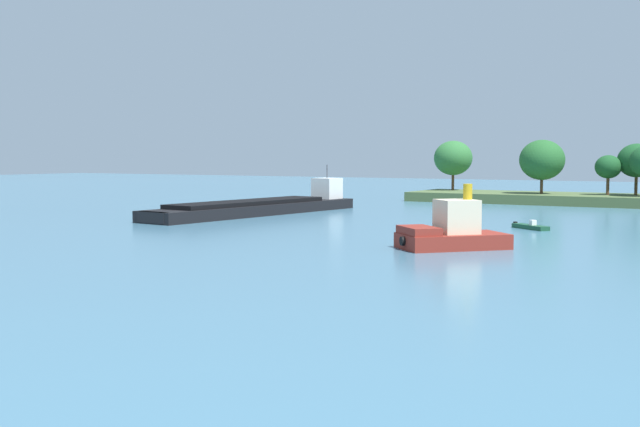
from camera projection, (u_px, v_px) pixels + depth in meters
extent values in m
cube|color=#4C6038|center=(581.00, 199.00, 114.46)|extent=(50.75, 13.77, 1.44)
cylinder|color=#513823|center=(453.00, 182.00, 127.93)|extent=(0.44, 0.44, 2.78)
ellipsoid|color=#2D6B33|center=(453.00, 158.00, 127.64)|extent=(6.27, 6.27, 5.64)
cylinder|color=#513823|center=(542.00, 186.00, 116.04)|extent=(0.44, 0.44, 2.38)
ellipsoid|color=#235B28|center=(542.00, 160.00, 115.76)|extent=(6.65, 6.65, 5.99)
cylinder|color=#513823|center=(608.00, 186.00, 112.44)|extent=(0.44, 0.44, 2.57)
ellipsoid|color=#194C23|center=(608.00, 167.00, 112.23)|extent=(3.75, 3.75, 3.37)
cylinder|color=#513823|center=(636.00, 185.00, 112.11)|extent=(0.44, 0.44, 2.83)
ellipsoid|color=#194C23|center=(637.00, 160.00, 111.84)|extent=(5.41, 5.41, 4.87)
cube|color=maroon|center=(453.00, 241.00, 59.81)|extent=(8.60, 8.77, 1.16)
cube|color=maroon|center=(419.00, 231.00, 58.97)|extent=(4.32, 4.25, 0.60)
cube|color=beige|center=(457.00, 216.00, 59.76)|extent=(3.94, 3.94, 2.60)
cylinder|color=gold|center=(468.00, 192.00, 59.87)|extent=(0.70, 0.70, 1.20)
cylinder|color=black|center=(403.00, 241.00, 58.67)|extent=(0.72, 0.70, 0.70)
cube|color=black|center=(257.00, 209.00, 94.14)|extent=(8.74, 33.91, 1.28)
cube|color=black|center=(248.00, 203.00, 92.87)|extent=(6.94, 23.82, 0.50)
cube|color=white|center=(327.00, 188.00, 105.68)|extent=(3.34, 3.48, 2.80)
cylinder|color=#333338|center=(327.00, 171.00, 105.51)|extent=(0.12, 0.12, 1.80)
cube|color=black|center=(153.00, 217.00, 81.00)|extent=(4.22, 1.30, 1.15)
cube|color=#19472D|center=(530.00, 227.00, 75.47)|extent=(4.24, 3.52, 0.41)
cube|color=white|center=(533.00, 223.00, 75.13)|extent=(0.73, 0.75, 0.50)
cube|color=black|center=(515.00, 224.00, 77.64)|extent=(0.41, 0.42, 0.56)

